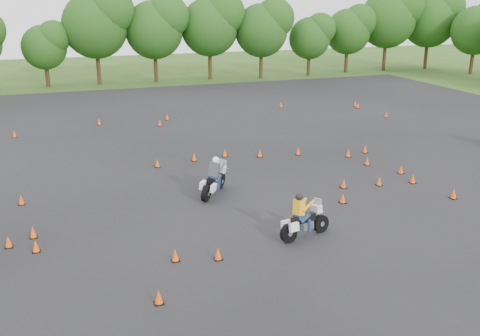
% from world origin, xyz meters
% --- Properties ---
extents(ground, '(140.00, 140.00, 0.00)m').
position_xyz_m(ground, '(0.00, 0.00, 0.00)').
color(ground, '#2D5119').
rests_on(ground, ground).
extents(asphalt_pad, '(62.00, 62.00, 0.00)m').
position_xyz_m(asphalt_pad, '(0.00, 6.00, 0.01)').
color(asphalt_pad, black).
rests_on(asphalt_pad, ground).
extents(treeline, '(86.92, 32.55, 11.05)m').
position_xyz_m(treeline, '(3.96, 35.37, 4.70)').
color(treeline, '#1F4614').
rests_on(treeline, ground).
extents(traffic_cones, '(36.39, 33.10, 0.45)m').
position_xyz_m(traffic_cones, '(0.14, 5.31, 0.23)').
color(traffic_cones, '#FF4D0A').
rests_on(traffic_cones, asphalt_pad).
extents(rider_grey, '(2.25, 2.56, 2.02)m').
position_xyz_m(rider_grey, '(-1.44, 3.94, 1.02)').
color(rider_grey, '#3E4045').
rests_on(rider_grey, ground).
extents(rider_yellow, '(2.52, 1.35, 1.86)m').
position_xyz_m(rider_yellow, '(0.72, -1.90, 0.94)').
color(rider_yellow, '#EBA414').
rests_on(rider_yellow, ground).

